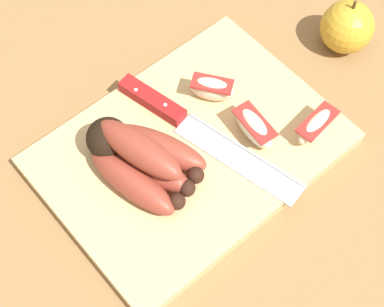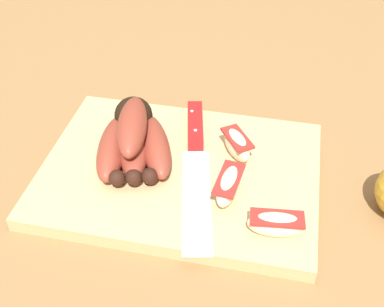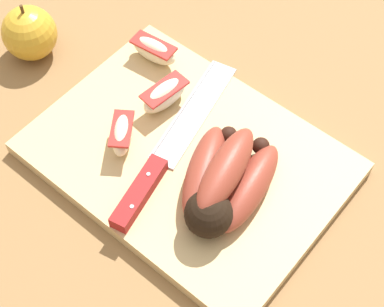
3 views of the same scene
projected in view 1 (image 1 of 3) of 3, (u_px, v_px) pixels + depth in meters
The scene contains 8 objects.
ground_plane at pixel (193, 162), 0.78m from camera, with size 6.00×6.00×0.00m, color olive.
cutting_board at pixel (191, 150), 0.78m from camera, with size 0.37×0.27×0.02m, color tan.
banana_bunch at pixel (139, 158), 0.73m from camera, with size 0.13×0.16×0.07m.
chefs_knife at pixel (181, 120), 0.78m from camera, with size 0.09×0.28×0.02m.
apple_wedge_near at pixel (254, 127), 0.76m from camera, with size 0.03×0.07×0.04m.
apple_wedge_middle at pixel (212, 89), 0.79m from camera, with size 0.05×0.06×0.04m.
apple_wedge_far at pixel (316, 126), 0.76m from camera, with size 0.07×0.03×0.03m.
whole_apple at pixel (347, 27), 0.84m from camera, with size 0.08×0.08×0.09m.
Camera 1 is at (0.25, 0.29, 0.68)m, focal length 55.93 mm.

